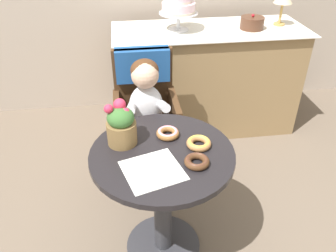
# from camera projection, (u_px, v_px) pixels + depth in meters

# --- Properties ---
(ground_plane) EXTENTS (8.00, 8.00, 0.00)m
(ground_plane) POSITION_uv_depth(u_px,v_px,m) (163.00, 245.00, 2.07)
(ground_plane) COLOR #6B5B4C
(cafe_table) EXTENTS (0.72, 0.72, 0.72)m
(cafe_table) POSITION_uv_depth(u_px,v_px,m) (163.00, 184.00, 1.79)
(cafe_table) COLOR black
(cafe_table) RESTS_ON ground
(wicker_chair) EXTENTS (0.42, 0.45, 0.95)m
(wicker_chair) POSITION_uv_depth(u_px,v_px,m) (145.00, 98.00, 2.29)
(wicker_chair) COLOR #472D19
(wicker_chair) RESTS_ON ground
(seated_child) EXTENTS (0.27, 0.32, 0.73)m
(seated_child) POSITION_uv_depth(u_px,v_px,m) (146.00, 105.00, 2.14)
(seated_child) COLOR silver
(seated_child) RESTS_ON ground
(paper_napkin) EXTENTS (0.32, 0.31, 0.00)m
(paper_napkin) POSITION_uv_depth(u_px,v_px,m) (153.00, 170.00, 1.55)
(paper_napkin) COLOR white
(paper_napkin) RESTS_ON cafe_table
(donut_front) EXTENTS (0.12, 0.12, 0.04)m
(donut_front) POSITION_uv_depth(u_px,v_px,m) (199.00, 143.00, 1.70)
(donut_front) COLOR #AD7542
(donut_front) RESTS_ON cafe_table
(donut_mid) EXTENTS (0.12, 0.12, 0.03)m
(donut_mid) POSITION_uv_depth(u_px,v_px,m) (197.00, 161.00, 1.58)
(donut_mid) COLOR #4C2D19
(donut_mid) RESTS_ON cafe_table
(donut_side) EXTENTS (0.12, 0.12, 0.04)m
(donut_side) POSITION_uv_depth(u_px,v_px,m) (168.00, 133.00, 1.78)
(donut_side) COLOR #936033
(donut_side) RESTS_ON cafe_table
(flower_vase) EXTENTS (0.15, 0.15, 0.23)m
(flower_vase) POSITION_uv_depth(u_px,v_px,m) (121.00, 125.00, 1.68)
(flower_vase) COLOR brown
(flower_vase) RESTS_ON cafe_table
(display_counter) EXTENTS (1.56, 0.62, 0.90)m
(display_counter) POSITION_uv_depth(u_px,v_px,m) (207.00, 80.00, 2.96)
(display_counter) COLOR #93754C
(display_counter) RESTS_ON ground
(tiered_cake_stand) EXTENTS (0.30, 0.30, 0.28)m
(tiered_cake_stand) POSITION_uv_depth(u_px,v_px,m) (179.00, 6.00, 2.58)
(tiered_cake_stand) COLOR silver
(tiered_cake_stand) RESTS_ON display_counter
(round_layer_cake) EXTENTS (0.19, 0.19, 0.12)m
(round_layer_cake) POSITION_uv_depth(u_px,v_px,m) (252.00, 23.00, 2.69)
(round_layer_cake) COLOR #4C2D1E
(round_layer_cake) RESTS_ON display_counter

